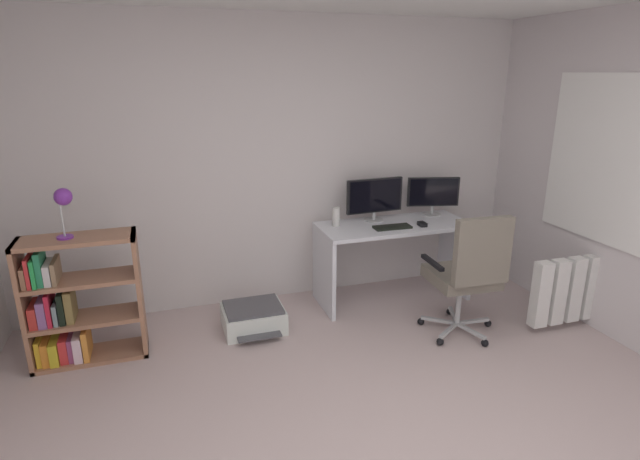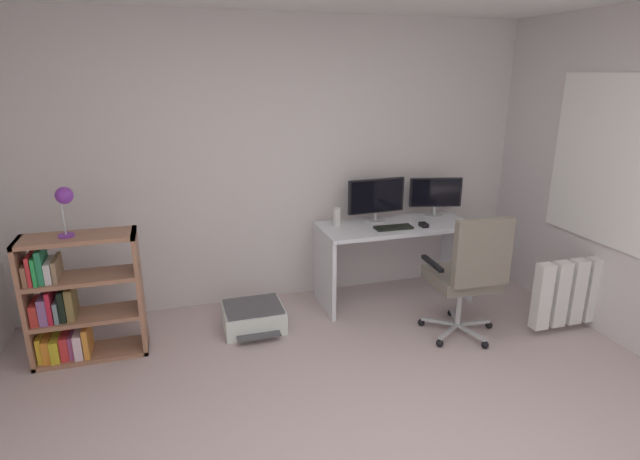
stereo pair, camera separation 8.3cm
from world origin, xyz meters
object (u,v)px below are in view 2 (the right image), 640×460
desktop_speaker (337,217)px  printer (254,317)px  radiator (584,290)px  keyboard (393,228)px  desk_lamp (64,200)px  monitor_main (376,197)px  desk (394,245)px  bookshelf (73,304)px  office_chair (469,272)px  monitor_secondary (435,194)px  computer_mouse (424,225)px

desktop_speaker → printer: bearing=-160.2°
printer → radiator: 2.79m
keyboard → desk_lamp: size_ratio=0.94×
monitor_main → desk_lamp: desk_lamp is taller
desk → bookshelf: (-2.73, -0.25, -0.10)m
desktop_speaker → office_chair: size_ratio=0.16×
desk → bookshelf: 2.74m
desk_lamp → printer: size_ratio=0.71×
monitor_secondary → radiator: bearing=-55.0°
bookshelf → printer: (1.35, 0.05, -0.34)m
monitor_main → desktop_speaker: size_ratio=3.28×
monitor_main → office_chair: (0.37, -1.02, -0.39)m
monitor_secondary → office_chair: (-0.25, -1.02, -0.38)m
bookshelf → computer_mouse: bearing=2.1°
desk → desktop_speaker: size_ratio=8.27×
computer_mouse → desktop_speaker: (-0.75, 0.25, 0.07)m
monitor_main → office_chair: bearing=-70.3°
bookshelf → printer: 1.39m
desktop_speaker → bookshelf: bookshelf is taller
monitor_main → computer_mouse: monitor_main is taller
monitor_main → keyboard: monitor_main is taller
monitor_secondary → desk_lamp: size_ratio=1.38×
office_chair → radiator: size_ratio=1.10×
bookshelf → desk: bearing=5.2°
office_chair → keyboard: bearing=112.5°
desktop_speaker → radiator: size_ratio=0.18×
monitor_main → printer: 1.56m
monitor_main → office_chair: monitor_main is taller
desktop_speaker → desk_lamp: bearing=-170.5°
desktop_speaker → office_chair: 1.27m
desk → computer_mouse: computer_mouse is taller
desk → office_chair: (0.23, -0.87, 0.04)m
desk → printer: (-1.38, -0.20, -0.44)m
computer_mouse → monitor_main: bearing=142.8°
monitor_main → printer: size_ratio=1.10×
printer → monitor_secondary: bearing=10.7°
desk → office_chair: 0.90m
office_chair → monitor_secondary: bearing=76.2°
printer → monitor_main: bearing=15.8°
monitor_main → keyboard: (0.06, -0.28, -0.22)m
office_chair → bookshelf: (-2.96, 0.62, -0.15)m
desktop_speaker → radiator: desktop_speaker is taller
desk → desktop_speaker: bearing=168.5°
desktop_speaker → monitor_secondary: bearing=2.7°
desk_lamp → desktop_speaker: bearing=9.5°
monitor_main → radiator: 1.93m
bookshelf → monitor_secondary: bearing=7.2°
desk → printer: desk is taller
keyboard → bookshelf: bearing=-175.2°
desktop_speaker → radiator: bearing=-31.1°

